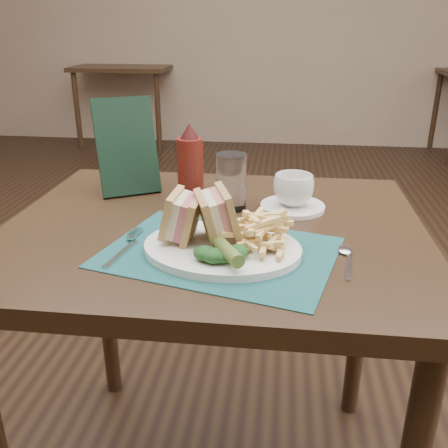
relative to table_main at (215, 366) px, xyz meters
name	(u,v)px	position (x,y,z in m)	size (l,w,h in m)	color
floor	(234,362)	(0.00, 0.50, -0.38)	(7.00, 7.00, 0.00)	black
wall_back	(270,143)	(0.00, 4.00, -0.38)	(6.00, 6.00, 0.00)	gray
table_main	(215,366)	(0.00, 0.00, 0.00)	(0.90, 0.75, 0.75)	black
table_bg_left	(127,105)	(-1.42, 3.88, 0.00)	(0.90, 0.75, 0.75)	black
placemat	(220,252)	(0.03, -0.14, 0.38)	(0.42, 0.30, 0.00)	#164849
plate	(222,248)	(0.04, -0.14, 0.38)	(0.30, 0.24, 0.01)	white
sandwich_half_a	(171,215)	(-0.06, -0.12, 0.44)	(0.06, 0.09, 0.08)	tan
sandwich_half_b	(207,217)	(0.01, -0.13, 0.44)	(0.06, 0.10, 0.09)	tan
kale_garnish	(219,252)	(0.04, -0.20, 0.41)	(0.11, 0.08, 0.03)	#153B18
pickle_spear	(225,249)	(0.05, -0.20, 0.41)	(0.02, 0.02, 0.12)	#4E6526
fries_pile	(260,228)	(0.11, -0.12, 0.42)	(0.18, 0.20, 0.06)	#EEC977
fork	(126,245)	(-0.15, -0.15, 0.38)	(0.03, 0.17, 0.01)	silver
spoon	(347,260)	(0.27, -0.15, 0.38)	(0.03, 0.15, 0.01)	silver
saucer	(292,207)	(0.17, 0.12, 0.38)	(0.15, 0.15, 0.01)	white
coffee_cup	(293,190)	(0.17, 0.12, 0.42)	(0.09, 0.09, 0.07)	white
drinking_glass	(231,182)	(0.03, 0.10, 0.44)	(0.07, 0.07, 0.13)	white
ketchup_bottle	(190,162)	(-0.08, 0.16, 0.47)	(0.06, 0.06, 0.19)	#57150E
check_presenter	(127,147)	(-0.25, 0.19, 0.49)	(0.15, 0.02, 0.24)	black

